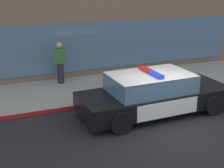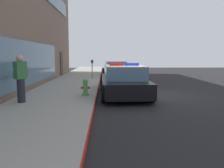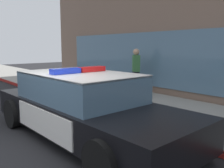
% 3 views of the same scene
% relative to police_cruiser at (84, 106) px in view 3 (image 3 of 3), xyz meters
% --- Properties ---
extents(ground, '(48.00, 48.00, 0.00)m').
position_rel_police_cruiser_xyz_m(ground, '(0.08, -0.91, -0.68)').
color(ground, black).
extents(sidewalk, '(48.00, 3.26, 0.15)m').
position_rel_police_cruiser_xyz_m(sidewalk, '(0.08, 2.87, -0.61)').
color(sidewalk, gray).
rests_on(sidewalk, ground).
extents(curb_red_paint, '(28.80, 0.04, 0.14)m').
position_rel_police_cruiser_xyz_m(curb_red_paint, '(0.08, 1.23, -0.61)').
color(curb_red_paint, maroon).
rests_on(curb_red_paint, ground).
extents(police_cruiser, '(5.16, 2.21, 1.49)m').
position_rel_police_cruiser_xyz_m(police_cruiser, '(0.00, 0.00, 0.00)').
color(police_cruiser, black).
rests_on(police_cruiser, ground).
extents(fire_hydrant, '(0.34, 0.39, 0.73)m').
position_rel_police_cruiser_xyz_m(fire_hydrant, '(-0.91, 1.67, -0.18)').
color(fire_hydrant, '#4C994C').
rests_on(fire_hydrant, sidewalk).
extents(pedestrian_on_sidewalk, '(0.48, 0.45, 1.71)m').
position_rel_police_cruiser_xyz_m(pedestrian_on_sidewalk, '(-2.23, 3.87, 0.33)').
color(pedestrian_on_sidewalk, '#23232D').
rests_on(pedestrian_on_sidewalk, sidewalk).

